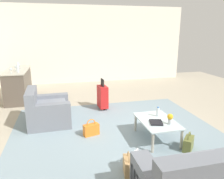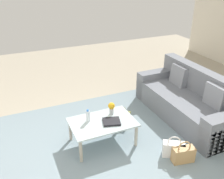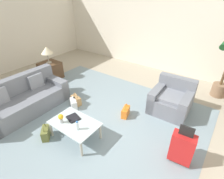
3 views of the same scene
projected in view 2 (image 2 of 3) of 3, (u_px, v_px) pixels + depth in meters
ground_plane at (90, 170)px, 3.50m from camera, size 12.00×12.00×0.00m
area_rug at (134, 167)px, 3.55m from camera, size 5.20×4.40×0.01m
couch at (190, 102)px, 4.66m from camera, size 0.89×2.15×0.90m
coffee_table at (102, 124)px, 3.90m from camera, size 1.00×0.67×0.41m
water_bottle at (88, 116)px, 3.85m from camera, size 0.06×0.06×0.20m
coffee_table_book at (112, 122)px, 3.85m from camera, size 0.32×0.29×0.03m
flower_vase at (111, 107)px, 4.03m from camera, size 0.11×0.11×0.21m
handbag_white at (173, 149)px, 3.71m from camera, size 0.35×0.29×0.36m
handbag_olive at (121, 117)px, 4.51m from camera, size 0.33×0.32×0.36m
handbag_tan at (183, 154)px, 3.61m from camera, size 0.34×0.20×0.36m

